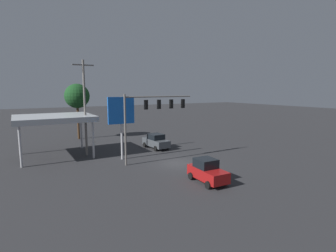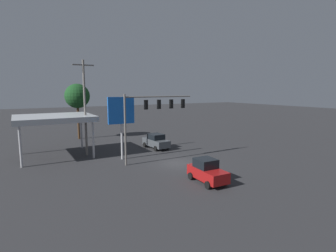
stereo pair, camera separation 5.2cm
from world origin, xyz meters
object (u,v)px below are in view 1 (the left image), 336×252
(utility_pole, at_px, (85,106))
(sedan_waiting, at_px, (156,141))
(traffic_signal_assembly, at_px, (153,110))
(price_sign, at_px, (121,113))
(hatchback_crossing, at_px, (207,171))
(street_tree, at_px, (77,96))

(utility_pole, height_order, sedan_waiting, utility_pole)
(sedan_waiting, bearing_deg, traffic_signal_assembly, -34.00)
(price_sign, xyz_separation_m, sedan_waiting, (-5.84, -2.98, -4.22))
(hatchback_crossing, distance_m, sedan_waiting, 13.78)
(price_sign, relative_size, sedan_waiting, 1.55)
(price_sign, height_order, hatchback_crossing, price_sign)
(traffic_signal_assembly, bearing_deg, hatchback_crossing, 96.57)
(utility_pole, relative_size, price_sign, 1.60)
(traffic_signal_assembly, relative_size, hatchback_crossing, 2.07)
(price_sign, height_order, sedan_waiting, price_sign)
(utility_pole, relative_size, sedan_waiting, 2.47)
(hatchback_crossing, height_order, sedan_waiting, hatchback_crossing)
(traffic_signal_assembly, height_order, sedan_waiting, traffic_signal_assembly)
(utility_pole, distance_m, street_tree, 11.41)
(hatchback_crossing, bearing_deg, traffic_signal_assembly, -171.18)
(traffic_signal_assembly, distance_m, street_tree, 18.12)
(utility_pole, relative_size, hatchback_crossing, 2.88)
(traffic_signal_assembly, height_order, street_tree, street_tree)
(sedan_waiting, height_order, street_tree, street_tree)
(utility_pole, bearing_deg, traffic_signal_assembly, 131.89)
(sedan_waiting, relative_size, street_tree, 0.52)
(utility_pole, xyz_separation_m, price_sign, (-3.00, 3.83, -0.67))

